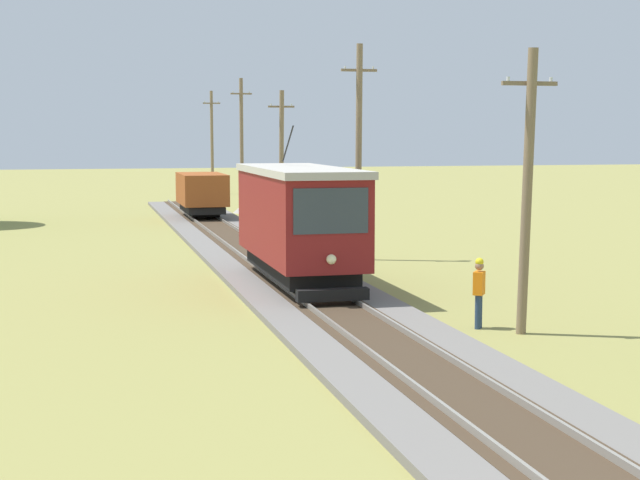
{
  "coord_description": "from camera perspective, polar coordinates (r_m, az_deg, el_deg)",
  "views": [
    {
      "loc": [
        -6.59,
        -7.82,
        4.86
      ],
      "look_at": [
        0.23,
        19.91,
        1.74
      ],
      "focal_mm": 54.84,
      "sensor_mm": 36.0,
      "label": 1
    }
  ],
  "objects": [
    {
      "name": "gravel_pile",
      "position": [
        60.26,
        -3.92,
        2.1
      ],
      "size": [
        2.49,
        2.49,
        1.04
      ],
      "primitive_type": "cone",
      "color": "#9E998E",
      "rests_on": "ground"
    },
    {
      "name": "utility_pole_mid",
      "position": [
        37.4,
        2.27,
        5.24
      ],
      "size": [
        1.4,
        0.41,
        8.23
      ],
      "color": "#7A664C",
      "rests_on": "ground"
    },
    {
      "name": "utility_pole_distant",
      "position": [
        64.49,
        -4.6,
        5.74
      ],
      "size": [
        1.4,
        0.35,
        8.45
      ],
      "color": "#7A664C",
      "rests_on": "ground"
    },
    {
      "name": "utility_pole_far",
      "position": [
        51.71,
        -2.27,
        4.9
      ],
      "size": [
        1.4,
        0.59,
        7.11
      ],
      "color": "#7A664C",
      "rests_on": "ground"
    },
    {
      "name": "utility_pole_horizon",
      "position": [
        79.11,
        -6.32,
        5.74
      ],
      "size": [
        1.4,
        0.48,
        8.25
      ],
      "color": "#7A664C",
      "rests_on": "ground"
    },
    {
      "name": "track_worker",
      "position": [
        24.69,
        9.26,
        -2.87
      ],
      "size": [
        0.41,
        0.45,
        1.78
      ],
      "rotation": [
        0.0,
        0.0,
        2.53
      ],
      "color": "navy",
      "rests_on": "ground"
    },
    {
      "name": "utility_pole_near_tram",
      "position": [
        23.82,
        11.99,
        2.89
      ],
      "size": [
        1.4,
        0.56,
        6.86
      ],
      "color": "#7A664C",
      "rests_on": "ground"
    },
    {
      "name": "freight_car",
      "position": [
        54.97,
        -6.91,
        2.75
      ],
      "size": [
        2.4,
        5.2,
        2.31
      ],
      "color": "#93471E",
      "rests_on": "rail_right"
    },
    {
      "name": "red_tram",
      "position": [
        30.39,
        -1.23,
        1.2
      ],
      "size": [
        2.6,
        8.54,
        4.79
      ],
      "color": "maroon",
      "rests_on": "rail_right"
    }
  ]
}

